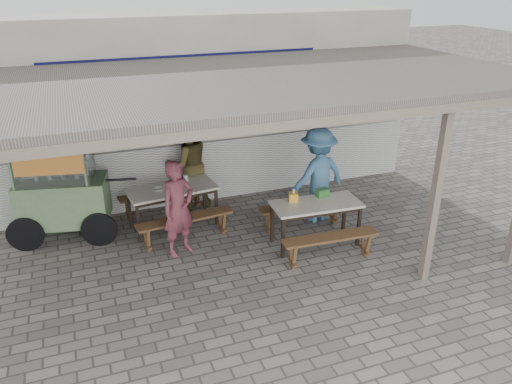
{
  "coord_description": "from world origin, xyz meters",
  "views": [
    {
      "loc": [
        -2.19,
        -5.94,
        4.2
      ],
      "look_at": [
        0.35,
        0.9,
        0.96
      ],
      "focal_mm": 35.0,
      "sensor_mm": 36.0,
      "label": 1
    }
  ],
  "objects_px": {
    "bench_right_wall": "(302,210)",
    "patron_wall_side": "(188,164)",
    "bench_left_wall": "(163,196)",
    "vendor_cart": "(61,189)",
    "bench_left_street": "(185,223)",
    "condiment_bowl": "(158,189)",
    "patron_street_side": "(178,208)",
    "table_left": "(172,192)",
    "tissue_box": "(293,197)",
    "patron_right_table": "(318,175)",
    "bench_right_street": "(330,242)",
    "table_right": "(316,207)",
    "condiment_jar": "(186,177)",
    "donation_box": "(322,193)"
  },
  "relations": [
    {
      "from": "table_right",
      "to": "tissue_box",
      "type": "bearing_deg",
      "value": 151.06
    },
    {
      "from": "bench_left_wall",
      "to": "bench_right_street",
      "type": "xyz_separation_m",
      "value": [
        2.12,
        -2.64,
        -0.0
      ]
    },
    {
      "from": "donation_box",
      "to": "bench_left_wall",
      "type": "bearing_deg",
      "value": 142.03
    },
    {
      "from": "bench_right_street",
      "to": "patron_street_side",
      "type": "relative_size",
      "value": 0.99
    },
    {
      "from": "bench_right_street",
      "to": "vendor_cart",
      "type": "height_order",
      "value": "vendor_cart"
    },
    {
      "from": "bench_right_wall",
      "to": "donation_box",
      "type": "distance_m",
      "value": 0.64
    },
    {
      "from": "bench_left_street",
      "to": "bench_right_wall",
      "type": "bearing_deg",
      "value": -13.19
    },
    {
      "from": "patron_street_side",
      "to": "bench_left_wall",
      "type": "bearing_deg",
      "value": 65.15
    },
    {
      "from": "bench_right_wall",
      "to": "patron_wall_side",
      "type": "distance_m",
      "value": 2.34
    },
    {
      "from": "bench_right_street",
      "to": "donation_box",
      "type": "distance_m",
      "value": 0.96
    },
    {
      "from": "donation_box",
      "to": "condiment_bowl",
      "type": "height_order",
      "value": "donation_box"
    },
    {
      "from": "bench_right_street",
      "to": "vendor_cart",
      "type": "xyz_separation_m",
      "value": [
        -3.85,
        2.27,
        0.56
      ]
    },
    {
      "from": "table_right",
      "to": "patron_right_table",
      "type": "distance_m",
      "value": 0.93
    },
    {
      "from": "bench_left_street",
      "to": "patron_wall_side",
      "type": "distance_m",
      "value": 1.49
    },
    {
      "from": "tissue_box",
      "to": "condiment_bowl",
      "type": "relative_size",
      "value": 0.85
    },
    {
      "from": "patron_wall_side",
      "to": "condiment_bowl",
      "type": "relative_size",
      "value": 10.34
    },
    {
      "from": "patron_wall_side",
      "to": "patron_street_side",
      "type": "bearing_deg",
      "value": 65.43
    },
    {
      "from": "vendor_cart",
      "to": "condiment_bowl",
      "type": "relative_size",
      "value": 12.63
    },
    {
      "from": "bench_right_wall",
      "to": "patron_right_table",
      "type": "distance_m",
      "value": 0.69
    },
    {
      "from": "table_left",
      "to": "table_right",
      "type": "xyz_separation_m",
      "value": [
        2.08,
        -1.43,
        -0.0
      ]
    },
    {
      "from": "bench_left_wall",
      "to": "patron_street_side",
      "type": "distance_m",
      "value": 1.6
    },
    {
      "from": "bench_left_street",
      "to": "tissue_box",
      "type": "distance_m",
      "value": 1.86
    },
    {
      "from": "condiment_jar",
      "to": "bench_left_wall",
      "type": "bearing_deg",
      "value": 137.86
    },
    {
      "from": "bench_right_wall",
      "to": "patron_street_side",
      "type": "distance_m",
      "value": 2.25
    },
    {
      "from": "patron_street_side",
      "to": "bench_left_street",
      "type": "bearing_deg",
      "value": 38.8
    },
    {
      "from": "vendor_cart",
      "to": "tissue_box",
      "type": "height_order",
      "value": "vendor_cart"
    },
    {
      "from": "bench_left_street",
      "to": "patron_wall_side",
      "type": "xyz_separation_m",
      "value": [
        0.39,
        1.34,
        0.53
      ]
    },
    {
      "from": "bench_left_wall",
      "to": "condiment_jar",
      "type": "distance_m",
      "value": 0.69
    },
    {
      "from": "bench_left_wall",
      "to": "donation_box",
      "type": "height_order",
      "value": "donation_box"
    },
    {
      "from": "bench_left_street",
      "to": "patron_street_side",
      "type": "height_order",
      "value": "patron_street_side"
    },
    {
      "from": "bench_right_street",
      "to": "table_right",
      "type": "bearing_deg",
      "value": 90.0
    },
    {
      "from": "bench_left_street",
      "to": "bench_left_wall",
      "type": "bearing_deg",
      "value": 90.0
    },
    {
      "from": "bench_left_street",
      "to": "table_right",
      "type": "relative_size",
      "value": 1.11
    },
    {
      "from": "patron_street_side",
      "to": "patron_right_table",
      "type": "relative_size",
      "value": 0.9
    },
    {
      "from": "table_right",
      "to": "patron_right_table",
      "type": "bearing_deg",
      "value": 65.61
    },
    {
      "from": "condiment_bowl",
      "to": "patron_street_side",
      "type": "bearing_deg",
      "value": -80.59
    },
    {
      "from": "vendor_cart",
      "to": "bench_right_street",
      "type": "bearing_deg",
      "value": -18.63
    },
    {
      "from": "bench_right_wall",
      "to": "patron_wall_side",
      "type": "bearing_deg",
      "value": 139.94
    },
    {
      "from": "tissue_box",
      "to": "condiment_bowl",
      "type": "distance_m",
      "value": 2.34
    },
    {
      "from": "vendor_cart",
      "to": "patron_street_side",
      "type": "height_order",
      "value": "vendor_cart"
    },
    {
      "from": "bench_left_wall",
      "to": "condiment_bowl",
      "type": "relative_size",
      "value": 9.72
    },
    {
      "from": "bench_right_street",
      "to": "bench_right_wall",
      "type": "distance_m",
      "value": 1.18
    },
    {
      "from": "table_left",
      "to": "vendor_cart",
      "type": "relative_size",
      "value": 0.75
    },
    {
      "from": "bench_right_wall",
      "to": "vendor_cart",
      "type": "relative_size",
      "value": 0.73
    },
    {
      "from": "bench_right_street",
      "to": "tissue_box",
      "type": "bearing_deg",
      "value": 113.13
    },
    {
      "from": "patron_wall_side",
      "to": "condiment_bowl",
      "type": "height_order",
      "value": "patron_wall_side"
    },
    {
      "from": "table_left",
      "to": "condiment_jar",
      "type": "relative_size",
      "value": 16.2
    },
    {
      "from": "patron_street_side",
      "to": "table_left",
      "type": "bearing_deg",
      "value": 60.37
    },
    {
      "from": "bench_left_wall",
      "to": "vendor_cart",
      "type": "bearing_deg",
      "value": -174.91
    },
    {
      "from": "bench_left_wall",
      "to": "condiment_bowl",
      "type": "xyz_separation_m",
      "value": [
        -0.16,
        -0.63,
        0.43
      ]
    }
  ]
}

